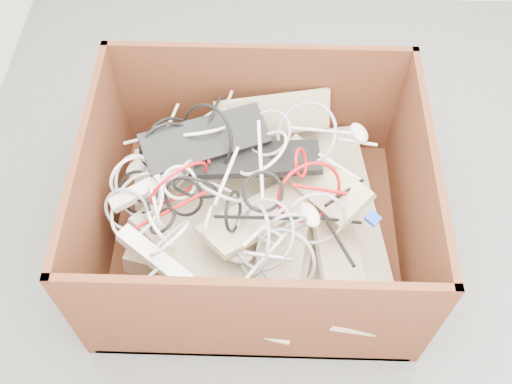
{
  "coord_description": "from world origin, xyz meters",
  "views": [
    {
      "loc": [
        -0.23,
        -1.16,
        2.03
      ],
      "look_at": [
        -0.26,
        0.02,
        0.3
      ],
      "focal_mm": 41.33,
      "sensor_mm": 36.0,
      "label": 1
    }
  ],
  "objects_px": {
    "cardboard_box": "(252,219)",
    "power_strip_right": "(154,257)",
    "vga_plug": "(373,219)",
    "power_strip_left": "(146,188)"
  },
  "relations": [
    {
      "from": "cardboard_box",
      "to": "power_strip_right",
      "type": "xyz_separation_m",
      "value": [
        -0.3,
        -0.28,
        0.2
      ]
    },
    {
      "from": "power_strip_left",
      "to": "power_strip_right",
      "type": "relative_size",
      "value": 0.95
    },
    {
      "from": "cardboard_box",
      "to": "power_strip_right",
      "type": "bearing_deg",
      "value": -137.57
    },
    {
      "from": "cardboard_box",
      "to": "power_strip_right",
      "type": "height_order",
      "value": "cardboard_box"
    },
    {
      "from": "power_strip_left",
      "to": "power_strip_right",
      "type": "xyz_separation_m",
      "value": [
        0.06,
        -0.26,
        -0.01
      ]
    },
    {
      "from": "cardboard_box",
      "to": "vga_plug",
      "type": "relative_size",
      "value": 25.51
    },
    {
      "from": "cardboard_box",
      "to": "vga_plug",
      "type": "distance_m",
      "value": 0.47
    },
    {
      "from": "cardboard_box",
      "to": "power_strip_right",
      "type": "distance_m",
      "value": 0.46
    },
    {
      "from": "cardboard_box",
      "to": "vga_plug",
      "type": "bearing_deg",
      "value": -14.69
    },
    {
      "from": "vga_plug",
      "to": "cardboard_box",
      "type": "bearing_deg",
      "value": -153.94
    }
  ]
}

